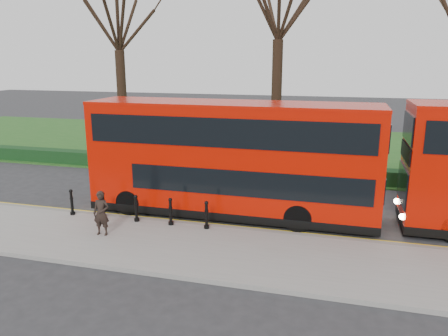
% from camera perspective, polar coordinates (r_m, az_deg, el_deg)
% --- Properties ---
extents(ground, '(120.00, 120.00, 0.00)m').
position_cam_1_polar(ground, '(17.83, -4.76, -6.34)').
color(ground, '#28282B').
rests_on(ground, ground).
extents(pavement, '(60.00, 4.00, 0.15)m').
position_cam_1_polar(pavement, '(15.22, -8.64, -9.85)').
color(pavement, gray).
rests_on(pavement, ground).
extents(kerb, '(60.00, 0.25, 0.16)m').
position_cam_1_polar(kerb, '(16.93, -5.92, -7.24)').
color(kerb, slate).
rests_on(kerb, ground).
extents(grass_verge, '(60.00, 18.00, 0.06)m').
position_cam_1_polar(grass_verge, '(31.82, 4.41, 2.88)').
color(grass_verge, '#1F511B').
rests_on(grass_verge, ground).
extents(hedge, '(60.00, 0.90, 0.80)m').
position_cam_1_polar(hedge, '(23.93, 0.73, 0.06)').
color(hedge, black).
rests_on(hedge, ground).
extents(yellow_line_outer, '(60.00, 0.10, 0.01)m').
position_cam_1_polar(yellow_line_outer, '(17.21, -5.55, -7.10)').
color(yellow_line_outer, yellow).
rests_on(yellow_line_outer, ground).
extents(yellow_line_inner, '(60.00, 0.10, 0.01)m').
position_cam_1_polar(yellow_line_inner, '(17.39, -5.32, -6.87)').
color(yellow_line_inner, yellow).
rests_on(yellow_line_inner, ground).
extents(tree_left, '(7.82, 7.82, 12.22)m').
position_cam_1_polar(tree_left, '(29.26, -13.76, 18.99)').
color(tree_left, black).
rests_on(tree_left, ground).
extents(bollard_row, '(5.77, 0.15, 1.00)m').
position_cam_1_polar(bollard_row, '(17.04, -11.39, -5.24)').
color(bollard_row, black).
rests_on(bollard_row, pavement).
extents(bus_lead, '(11.47, 2.63, 4.56)m').
position_cam_1_polar(bus_lead, '(17.41, 1.02, 1.11)').
color(bus_lead, '#B90E01').
rests_on(bus_lead, ground).
extents(pedestrian, '(0.62, 0.44, 1.59)m').
position_cam_1_polar(pedestrian, '(15.97, -15.73, -5.71)').
color(pedestrian, black).
rests_on(pedestrian, pavement).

